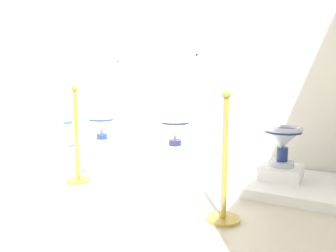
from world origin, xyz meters
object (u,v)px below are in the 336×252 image
Objects in this scene: stanchion_post_near_left at (77,152)px; plinth_block_rightmost at (281,172)px; antique_toilet_leftmost at (175,130)px; decorative_vase_companion at (69,139)px; plinth_block_slender_white at (102,147)px; stanchion_post_near_right at (224,183)px; plinth_block_leftmost at (175,158)px; info_placard_second at (199,58)px; antique_toilet_slender_white at (102,126)px; antique_toilet_rightmost at (283,139)px; info_placard_first at (120,64)px.

plinth_block_rightmost is at bearing 24.30° from stanchion_post_near_left.
antique_toilet_leftmost reaches higher than decorative_vase_companion.
plinth_block_rightmost is (2.30, -0.08, 0.00)m from plinth_block_slender_white.
stanchion_post_near_right is at bearing -5.74° from stanchion_post_near_left.
plinth_block_leftmost is 1.30m from stanchion_post_near_right.
decorative_vase_companion is 3.01m from stanchion_post_near_right.
info_placard_second is (0.03, 0.54, 0.81)m from antique_toilet_leftmost.
decorative_vase_companion is at bearing 173.08° from antique_toilet_leftmost.
decorative_vase_companion is (-0.70, 0.09, 0.04)m from plinth_block_slender_white.
plinth_block_slender_white is at bearing 0.00° from antique_toilet_slender_white.
antique_toilet_slender_white is at bearing 152.59° from stanchion_post_near_right.
stanchion_post_near_left is (-1.84, -0.83, -0.17)m from antique_toilet_rightmost.
plinth_block_slender_white is at bearing 173.19° from plinth_block_leftmost.
stanchion_post_near_left is (-0.71, -0.77, -0.17)m from antique_toilet_leftmost.
plinth_block_slender_white is at bearing 177.97° from plinth_block_rightmost.
antique_toilet_rightmost is 1.04m from stanchion_post_near_right.
plinth_block_rightmost is 0.33m from antique_toilet_rightmost.
stanchion_post_near_right reaches higher than antique_toilet_rightmost.
stanchion_post_near_right is at bearing -27.41° from plinth_block_slender_white.
decorative_vase_companion is (-0.70, 0.09, -0.24)m from antique_toilet_slender_white.
stanchion_post_near_right is (0.90, -0.93, 0.12)m from plinth_block_leftmost.
antique_toilet_slender_white is at bearing 177.97° from plinth_block_rightmost.
antique_toilet_rightmost is at bearing 2.96° from antique_toilet_leftmost.
antique_toilet_leftmost is 1.06m from stanchion_post_near_left.
plinth_block_rightmost is at bearing -3.22° from decorative_vase_companion.
stanchion_post_near_left is (-0.75, -1.31, -0.98)m from info_placard_second.
stanchion_post_near_left is 1.02× the size of stanchion_post_near_right.
decorative_vase_companion is (-0.71, -0.31, -1.06)m from info_placard_first.
antique_toilet_rightmost is at bearing -11.92° from info_placard_first.
stanchion_post_near_left is at bearing -155.70° from plinth_block_rightmost.
decorative_vase_companion is at bearing 172.89° from antique_toilet_slender_white.
decorative_vase_companion is at bearing -170.62° from info_placard_second.
plinth_block_leftmost is at bearing -6.81° from plinth_block_slender_white.
plinth_block_leftmost is at bearing -25.00° from info_placard_first.
plinth_block_leftmost is 0.95× the size of antique_toilet_rightmost.
antique_toilet_slender_white is 1.21m from plinth_block_leftmost.
info_placard_second reaches higher than decorative_vase_companion.
plinth_block_leftmost is at bearing -93.64° from info_placard_second.
antique_toilet_slender_white is 0.37× the size of stanchion_post_near_left.
antique_toilet_leftmost reaches higher than antique_toilet_rightmost.
info_placard_first is 1.32m from decorative_vase_companion.
antique_toilet_slender_white is 0.96× the size of plinth_block_rightmost.
stanchion_post_near_left is at bearing -63.33° from antique_toilet_slender_white.
antique_toilet_slender_white is 1.01× the size of plinth_block_leftmost.
antique_toilet_slender_white is 2.34m from stanchion_post_near_right.
info_placard_second is at bearing 156.17° from antique_toilet_rightmost.
decorative_vase_companion is at bearing 139.19° from stanchion_post_near_left.
plinth_block_leftmost is 1.67m from info_placard_first.
antique_toilet_slender_white reaches higher than decorative_vase_companion.
antique_toilet_slender_white reaches higher than plinth_block_rightmost.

